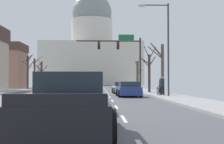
{
  "coord_description": "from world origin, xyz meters",
  "views": [
    {
      "loc": [
        2.63,
        -25.2,
        1.36
      ],
      "look_at": [
        4.89,
        33.46,
        3.01
      ],
      "focal_mm": 51.26,
      "sensor_mm": 36.0,
      "label": 1
    }
  ],
  "objects_px": {
    "signal_gantry": "(122,51)",
    "pedestrian_00": "(163,85)",
    "sedan_near_01": "(129,89)",
    "sedan_oncoming_00": "(69,86)",
    "sedan_near_02": "(86,94)",
    "pedestrian_01": "(161,84)",
    "sedan_oncoming_01": "(57,85)",
    "bicycle_parked": "(159,91)",
    "pickup_truck_near_04": "(69,106)",
    "sedan_near_00": "(122,88)",
    "sedan_near_03": "(82,99)",
    "street_lamp_right": "(164,40)"
  },
  "relations": [
    {
      "from": "signal_gantry",
      "to": "sedan_near_02",
      "type": "distance_m",
      "value": 19.45
    },
    {
      "from": "sedan_oncoming_00",
      "to": "pedestrian_01",
      "type": "bearing_deg",
      "value": -53.72
    },
    {
      "from": "pickup_truck_near_04",
      "to": "pedestrian_01",
      "type": "xyz_separation_m",
      "value": [
        7.04,
        24.06,
        0.3
      ]
    },
    {
      "from": "sedan_near_00",
      "to": "sedan_near_03",
      "type": "height_order",
      "value": "sedan_near_00"
    },
    {
      "from": "sedan_near_03",
      "to": "sedan_oncoming_01",
      "type": "relative_size",
      "value": 0.97
    },
    {
      "from": "pedestrian_01",
      "to": "bicycle_parked",
      "type": "height_order",
      "value": "pedestrian_01"
    },
    {
      "from": "sedan_near_01",
      "to": "pedestrian_01",
      "type": "bearing_deg",
      "value": 51.54
    },
    {
      "from": "sedan_oncoming_00",
      "to": "bicycle_parked",
      "type": "height_order",
      "value": "sedan_oncoming_00"
    },
    {
      "from": "pedestrian_00",
      "to": "pickup_truck_near_04",
      "type": "bearing_deg",
      "value": -107.92
    },
    {
      "from": "street_lamp_right",
      "to": "pedestrian_01",
      "type": "relative_size",
      "value": 4.76
    },
    {
      "from": "signal_gantry",
      "to": "sedan_near_00",
      "type": "relative_size",
      "value": 1.69
    },
    {
      "from": "bicycle_parked",
      "to": "pedestrian_00",
      "type": "bearing_deg",
      "value": 40.02
    },
    {
      "from": "sedan_near_03",
      "to": "pedestrian_00",
      "type": "distance_m",
      "value": 15.29
    },
    {
      "from": "pickup_truck_near_04",
      "to": "sedan_near_00",
      "type": "bearing_deg",
      "value": 83.13
    },
    {
      "from": "sedan_near_00",
      "to": "sedan_oncoming_00",
      "type": "distance_m",
      "value": 13.99
    },
    {
      "from": "sedan_near_02",
      "to": "pedestrian_01",
      "type": "xyz_separation_m",
      "value": [
        7.12,
        12.14,
        0.47
      ]
    },
    {
      "from": "pedestrian_01",
      "to": "bicycle_parked",
      "type": "distance_m",
      "value": 4.84
    },
    {
      "from": "pickup_truck_near_04",
      "to": "bicycle_parked",
      "type": "relative_size",
      "value": 3.26
    },
    {
      "from": "pedestrian_00",
      "to": "pedestrian_01",
      "type": "bearing_deg",
      "value": 81.27
    },
    {
      "from": "sedan_near_00",
      "to": "pedestrian_00",
      "type": "bearing_deg",
      "value": -65.45
    },
    {
      "from": "street_lamp_right",
      "to": "bicycle_parked",
      "type": "relative_size",
      "value": 4.26
    },
    {
      "from": "sedan_near_01",
      "to": "signal_gantry",
      "type": "bearing_deg",
      "value": 88.69
    },
    {
      "from": "sedan_near_01",
      "to": "sedan_oncoming_00",
      "type": "relative_size",
      "value": 0.98
    },
    {
      "from": "sedan_near_00",
      "to": "pickup_truck_near_04",
      "type": "xyz_separation_m",
      "value": [
        -3.21,
        -26.62,
        0.13
      ]
    },
    {
      "from": "sedan_near_02",
      "to": "pedestrian_00",
      "type": "xyz_separation_m",
      "value": [
        6.45,
        7.78,
        0.49
      ]
    },
    {
      "from": "signal_gantry",
      "to": "sedan_near_00",
      "type": "bearing_deg",
      "value": -95.46
    },
    {
      "from": "signal_gantry",
      "to": "pedestrian_01",
      "type": "relative_size",
      "value": 4.99
    },
    {
      "from": "sedan_oncoming_00",
      "to": "pedestrian_00",
      "type": "relative_size",
      "value": 2.83
    },
    {
      "from": "signal_gantry",
      "to": "sedan_oncoming_00",
      "type": "distance_m",
      "value": 11.93
    },
    {
      "from": "sedan_near_00",
      "to": "sedan_oncoming_00",
      "type": "bearing_deg",
      "value": 119.82
    },
    {
      "from": "street_lamp_right",
      "to": "sedan_oncoming_00",
      "type": "bearing_deg",
      "value": 114.43
    },
    {
      "from": "sedan_oncoming_01",
      "to": "pedestrian_00",
      "type": "height_order",
      "value": "pedestrian_00"
    },
    {
      "from": "pedestrian_00",
      "to": "sedan_near_02",
      "type": "bearing_deg",
      "value": -129.68
    },
    {
      "from": "street_lamp_right",
      "to": "sedan_near_02",
      "type": "height_order",
      "value": "street_lamp_right"
    },
    {
      "from": "pickup_truck_near_04",
      "to": "sedan_oncoming_01",
      "type": "xyz_separation_m",
      "value": [
        -6.99,
        49.69,
        -0.15
      ]
    },
    {
      "from": "sedan_near_03",
      "to": "bicycle_parked",
      "type": "distance_m",
      "value": 14.82
    },
    {
      "from": "sedan_oncoming_01",
      "to": "signal_gantry",
      "type": "bearing_deg",
      "value": -61.17
    },
    {
      "from": "pedestrian_01",
      "to": "sedan_near_01",
      "type": "bearing_deg",
      "value": -128.46
    },
    {
      "from": "sedan_near_00",
      "to": "sedan_near_02",
      "type": "relative_size",
      "value": 1.02
    },
    {
      "from": "sedan_oncoming_00",
      "to": "sedan_oncoming_01",
      "type": "relative_size",
      "value": 1.04
    },
    {
      "from": "sedan_near_00",
      "to": "sedan_oncoming_01",
      "type": "bearing_deg",
      "value": 113.85
    },
    {
      "from": "sedan_near_02",
      "to": "sedan_oncoming_00",
      "type": "distance_m",
      "value": 27.09
    },
    {
      "from": "signal_gantry",
      "to": "pedestrian_01",
      "type": "bearing_deg",
      "value": -61.67
    },
    {
      "from": "sedan_near_01",
      "to": "sedan_oncoming_00",
      "type": "bearing_deg",
      "value": 110.06
    },
    {
      "from": "street_lamp_right",
      "to": "sedan_oncoming_01",
      "type": "bearing_deg",
      "value": 111.86
    },
    {
      "from": "sedan_near_02",
      "to": "pickup_truck_near_04",
      "type": "xyz_separation_m",
      "value": [
        0.08,
        -11.92,
        0.17
      ]
    },
    {
      "from": "sedan_oncoming_00",
      "to": "sedan_oncoming_01",
      "type": "distance_m",
      "value": 11.41
    },
    {
      "from": "sedan_near_01",
      "to": "sedan_oncoming_01",
      "type": "distance_m",
      "value": 32.02
    },
    {
      "from": "sedan_near_02",
      "to": "pedestrian_00",
      "type": "relative_size",
      "value": 2.83
    },
    {
      "from": "signal_gantry",
      "to": "pedestrian_00",
      "type": "distance_m",
      "value": 11.84
    }
  ]
}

